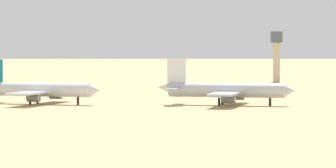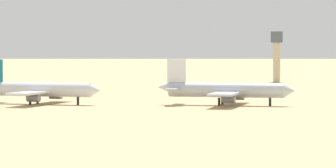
{
  "view_description": "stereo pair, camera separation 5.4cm",
  "coord_description": "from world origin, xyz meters",
  "views": [
    {
      "loc": [
        19.1,
        -281.85,
        18.54
      ],
      "look_at": [
        -16.45,
        6.98,
        6.0
      ],
      "focal_mm": 109.84,
      "sensor_mm": 36.0,
      "label": 1
    },
    {
      "loc": [
        19.16,
        -281.84,
        18.54
      ],
      "look_at": [
        -16.45,
        6.98,
        6.0
      ],
      "focal_mm": 109.84,
      "sensor_mm": 36.0,
      "label": 2
    }
  ],
  "objects": [
    {
      "name": "ground",
      "position": [
        0.0,
        0.0,
        0.0
      ],
      "size": [
        4000.0,
        4000.0,
        0.0
      ],
      "primitive_type": "plane",
      "color": "tan"
    },
    {
      "name": "parked_jet_teal_2",
      "position": [
        -54.44,
        6.88,
        4.21
      ],
      "size": [
        38.73,
        33.1,
        12.85
      ],
      "rotation": [
        0.0,
        0.0,
        -0.19
      ],
      "color": "silver",
      "rests_on": "ground"
    },
    {
      "name": "control_tower",
      "position": [
        11.36,
        173.92,
        13.42
      ],
      "size": [
        5.2,
        5.2,
        22.24
      ],
      "color": "#C6B793",
      "rests_on": "ground"
    },
    {
      "name": "ridge_west",
      "position": [
        -319.42,
        1012.6,
        67.15
      ],
      "size": [
        418.78,
        335.41,
        134.31
      ],
      "primitive_type": "pyramid",
      "rotation": [
        0.0,
        0.0,
        0.01
      ],
      "color": "gray",
      "rests_on": "ground"
    },
    {
      "name": "ridge_center",
      "position": [
        -26.63,
        926.01,
        32.33
      ],
      "size": [
        321.39,
        227.14,
        64.66
      ],
      "primitive_type": "pyramid",
      "rotation": [
        0.0,
        0.0,
        -0.08
      ],
      "color": "gray",
      "rests_on": "ground"
    },
    {
      "name": "parked_jet_white_3",
      "position": [
        -0.38,
        7.66,
        4.28
      ],
      "size": [
        39.57,
        33.49,
        13.07
      ],
      "rotation": [
        0.0,
        0.0,
        -0.11
      ],
      "color": "silver",
      "rests_on": "ground"
    }
  ]
}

